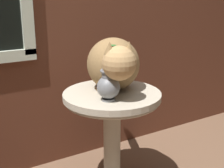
% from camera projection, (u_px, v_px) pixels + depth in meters
% --- Properties ---
extents(wicker_side_table, '(0.56, 0.56, 0.63)m').
position_uv_depth(wicker_side_table, '(112.00, 122.00, 1.82)').
color(wicker_side_table, '#B2A893').
rests_on(wicker_side_table, ground_plane).
extents(cat, '(0.40, 0.63, 0.31)m').
position_uv_depth(cat, '(114.00, 64.00, 1.75)').
color(cat, olive).
rests_on(cat, wicker_side_table).
extents(pewter_vase_with_ivy, '(0.12, 0.12, 0.29)m').
position_uv_depth(pewter_vase_with_ivy, '(109.00, 84.00, 1.61)').
color(pewter_vase_with_ivy, slate).
rests_on(pewter_vase_with_ivy, wicker_side_table).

